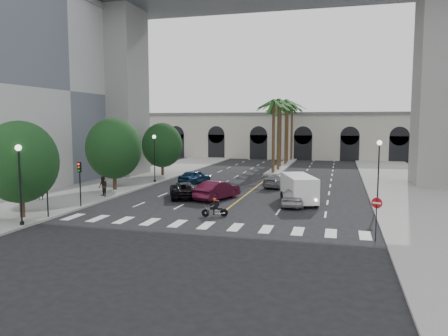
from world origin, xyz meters
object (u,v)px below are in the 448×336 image
lamp_post_right (379,167)px  motorcycle_rider (216,208)px  lamp_post_left_near (20,178)px  car_c (184,190)px  car_a (294,197)px  car_e (195,177)px  traffic_signal_near (47,184)px  traffic_signal_far (80,177)px  pedestrian_a (41,190)px  lamp_post_left_far (154,154)px  car_b (217,190)px  cargo_van (299,188)px  pedestrian_b (103,186)px  do_not_enter_sign (377,210)px  car_d (279,181)px

lamp_post_right → motorcycle_rider: 13.62m
lamp_post_left_near → car_c: lamp_post_left_near is taller
car_a → car_e: 15.77m
traffic_signal_near → car_a: size_ratio=0.82×
lamp_post_left_near → traffic_signal_near: 2.60m
traffic_signal_far → pedestrian_a: traffic_signal_far is taller
lamp_post_left_far → car_b: bearing=-40.3°
car_b → cargo_van: (7.08, 0.01, 0.48)m
lamp_post_right → car_a: size_ratio=1.21×
lamp_post_left_near → car_e: size_ratio=1.21×
car_e → pedestrian_a: 16.63m
pedestrian_b → do_not_enter_sign: size_ratio=0.72×
lamp_post_left_near → traffic_signal_near: bearing=87.7°
car_d → do_not_enter_sign: (8.17, -19.19, 1.14)m
traffic_signal_near → car_d: (13.63, 19.03, -1.81)m
traffic_signal_near → cargo_van: bearing=32.4°
lamp_post_right → car_b: (-13.31, -0.04, -2.39)m
lamp_post_right → car_d: (-9.07, 8.53, -2.52)m
lamp_post_left_near → pedestrian_a: bearing=120.7°
car_d → car_a: bearing=121.5°
lamp_post_left_far → motorcycle_rider: bearing=-52.6°
lamp_post_left_near → lamp_post_left_far: (0.00, 21.00, 0.00)m
do_not_enter_sign → pedestrian_b: bearing=178.8°
car_a → pedestrian_a: bearing=8.0°
lamp_post_left_near → pedestrian_b: size_ratio=2.95×
lamp_post_left_far → cargo_van: size_ratio=0.91×
lamp_post_left_near → traffic_signal_near: (0.10, 2.50, -0.71)m
lamp_post_right → do_not_enter_sign: 10.79m
motorcycle_rider → cargo_van: 8.60m
lamp_post_left_far → lamp_post_right: same height
cargo_van → lamp_post_right: bearing=-18.0°
pedestrian_b → lamp_post_right: bearing=38.2°
cargo_van → traffic_signal_far: bearing=-176.9°
lamp_post_right → lamp_post_left_far: bearing=160.7°
lamp_post_right → motorcycle_rider: bearing=-149.6°
lamp_post_left_far → cargo_van: 18.51m
car_a → car_d: 10.06m
traffic_signal_near → pedestrian_a: size_ratio=2.19×
pedestrian_a → do_not_enter_sign: size_ratio=0.66×
car_e → pedestrian_a: pedestrian_a is taller
lamp_post_left_far → pedestrian_b: 10.16m
do_not_enter_sign → pedestrian_a: bearing=-172.3°
motorcycle_rider → pedestrian_a: 16.27m
lamp_post_right → cargo_van: (-6.23, -0.03, -1.91)m
car_c → pedestrian_a: size_ratio=3.06×
lamp_post_left_near → lamp_post_right: same height
car_a → pedestrian_a: pedestrian_a is taller
lamp_post_left_near → car_c: bearing=64.4°
car_a → car_c: (-9.98, 1.35, -0.05)m
lamp_post_left_far → car_e: (4.30, 1.06, -2.47)m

